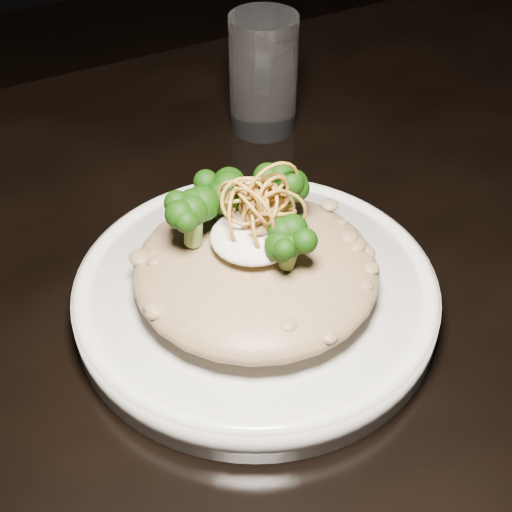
{
  "coord_description": "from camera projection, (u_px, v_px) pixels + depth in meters",
  "views": [
    {
      "loc": [
        -0.25,
        -0.39,
        1.15
      ],
      "look_at": [
        -0.07,
        -0.05,
        0.81
      ],
      "focal_mm": 50.0,
      "sensor_mm": 36.0,
      "label": 1
    }
  ],
  "objects": [
    {
      "name": "broccoli",
      "position": [
        251.0,
        214.0,
        0.5
      ],
      "size": [
        0.13,
        0.13,
        0.05
      ],
      "primitive_type": null,
      "color": "black",
      "rests_on": "risotto"
    },
    {
      "name": "shallots",
      "position": [
        260.0,
        199.0,
        0.49
      ],
      "size": [
        0.05,
        0.05,
        0.03
      ],
      "primitive_type": null,
      "color": "olive",
      "rests_on": "cheese"
    },
    {
      "name": "drinking_glass",
      "position": [
        263.0,
        74.0,
        0.72
      ],
      "size": [
        0.09,
        0.09,
        0.12
      ],
      "primitive_type": "cylinder",
      "rotation": [
        0.0,
        0.0,
        -0.33
      ],
      "color": "white",
      "rests_on": "table"
    },
    {
      "name": "table",
      "position": [
        300.0,
        312.0,
        0.67
      ],
      "size": [
        1.1,
        0.8,
        0.75
      ],
      "color": "black",
      "rests_on": "ground"
    },
    {
      "name": "risotto",
      "position": [
        256.0,
        269.0,
        0.52
      ],
      "size": [
        0.18,
        0.18,
        0.04
      ],
      "primitive_type": "ellipsoid",
      "color": "brown",
      "rests_on": "plate"
    },
    {
      "name": "cheese",
      "position": [
        253.0,
        237.0,
        0.5
      ],
      "size": [
        0.06,
        0.06,
        0.02
      ],
      "primitive_type": "ellipsoid",
      "color": "white",
      "rests_on": "risotto"
    },
    {
      "name": "plate",
      "position": [
        256.0,
        296.0,
        0.54
      ],
      "size": [
        0.27,
        0.27,
        0.03
      ],
      "primitive_type": "cylinder",
      "color": "white",
      "rests_on": "table"
    }
  ]
}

